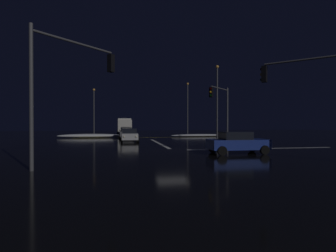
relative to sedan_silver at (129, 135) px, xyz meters
name	(u,v)px	position (x,y,z in m)	size (l,w,h in m)	color
ground	(172,151)	(3.06, -10.33, -0.85)	(120.00, 120.00, 0.10)	black
stop_line_north	(159,143)	(3.06, -2.62, -0.80)	(0.35, 13.16, 0.01)	white
centre_line_ns	(148,138)	(3.06, 8.98, -0.80)	(22.00, 0.15, 0.01)	yellow
crosswalk_bar_east	(261,148)	(10.88, -10.33, -0.80)	(13.16, 0.40, 0.01)	white
snow_bank_left_curb	(90,136)	(-5.45, 9.83, -0.51)	(9.52, 1.50, 0.59)	white
snow_bank_right_curb	(199,135)	(11.58, 10.54, -0.60)	(9.19, 1.50, 0.40)	white
sedan_silver	(129,135)	(0.00, 0.00, 0.00)	(2.02, 4.33, 1.57)	#B7B7BC
sedan_gray	(126,133)	(-0.19, 6.38, 0.00)	(2.02, 4.33, 1.57)	slate
sedan_black	(126,132)	(-0.13, 12.72, 0.00)	(2.02, 4.33, 1.57)	black
box_truck	(125,126)	(-0.23, 19.67, 0.91)	(2.68, 8.28, 3.08)	beige
sedan_blue_crossing	(237,142)	(7.16, -13.62, 0.00)	(4.33, 2.02, 1.57)	navy
traffic_signal_ne	(221,104)	(9.87, -3.52, 3.54)	(3.37, 3.37, 6.28)	#4C4C51
traffic_signal_se	(306,87)	(9.89, -17.16, 3.55)	(3.32, 3.32, 6.29)	#4C4C51
traffic_signal_sw	(70,75)	(-3.62, -17.02, 3.85)	(3.75, 3.75, 6.70)	#4C4C51
streetlamp_right_near	(217,97)	(11.88, 2.98, 4.92)	(0.44, 0.44, 10.03)	#424247
streetlamp_right_far	(188,105)	(11.88, 18.98, 4.92)	(0.44, 0.44, 10.04)	#424247
streetlamp_left_far	(94,108)	(-5.75, 18.98, 4.13)	(0.44, 0.44, 8.50)	#424247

